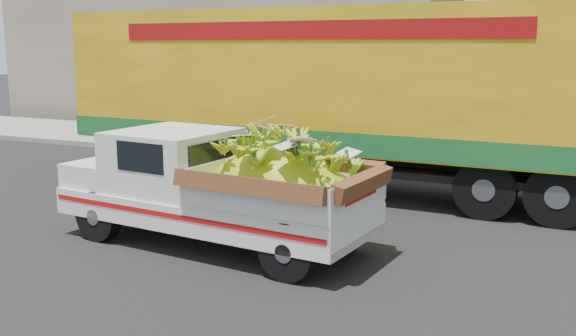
% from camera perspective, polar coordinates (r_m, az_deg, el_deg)
% --- Properties ---
extents(ground, '(100.00, 100.00, 0.00)m').
position_cam_1_polar(ground, '(10.21, -8.92, -6.76)').
color(ground, black).
rests_on(ground, ground).
extents(curb, '(60.00, 0.25, 0.15)m').
position_cam_1_polar(curb, '(16.39, 4.81, 0.33)').
color(curb, gray).
rests_on(curb, ground).
extents(sidewalk, '(60.00, 4.00, 0.14)m').
position_cam_1_polar(sidewalk, '(18.36, 7.04, 1.41)').
color(sidewalk, gray).
rests_on(sidewalk, ground).
extents(building_left, '(18.00, 6.00, 5.00)m').
position_cam_1_polar(building_left, '(26.79, -5.60, 9.64)').
color(building_left, gray).
rests_on(building_left, ground).
extents(pickup_truck, '(5.15, 2.34, 1.75)m').
position_cam_1_polar(pickup_truck, '(9.72, -4.85, -1.82)').
color(pickup_truck, black).
rests_on(pickup_truck, ground).
extents(semi_trailer, '(12.03, 2.92, 3.80)m').
position_cam_1_polar(semi_trailer, '(13.66, 3.62, 6.89)').
color(semi_trailer, black).
rests_on(semi_trailer, ground).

